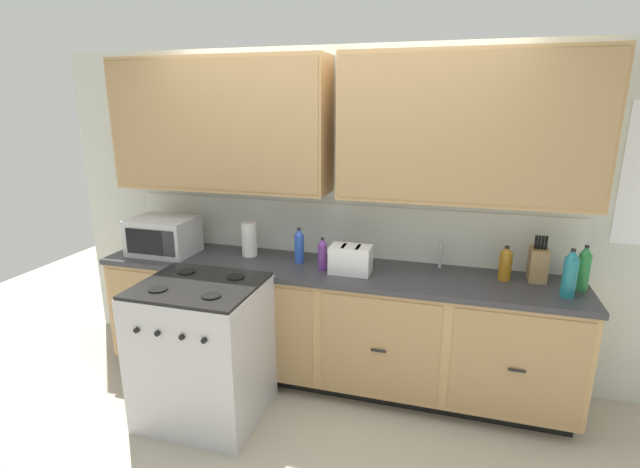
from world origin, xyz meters
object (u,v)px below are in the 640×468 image
(bottle_blue, at_px, (299,246))
(bottle_teal, at_px, (570,274))
(paper_towel_roll, at_px, (249,239))
(stove_range, at_px, (203,351))
(microwave, at_px, (163,236))
(bottle_amber, at_px, (505,263))
(bottle_violet, at_px, (322,254))
(toaster, at_px, (351,259))
(bottle_green, at_px, (584,268))
(knife_block, at_px, (538,264))

(bottle_blue, bearing_deg, bottle_teal, -4.99)
(bottle_teal, bearing_deg, paper_towel_roll, 174.78)
(bottle_teal, bearing_deg, stove_range, -166.65)
(microwave, height_order, bottle_teal, bottle_teal)
(bottle_amber, bearing_deg, bottle_violet, -172.91)
(toaster, xyz_separation_m, bottle_amber, (1.01, 0.15, 0.02))
(paper_towel_roll, height_order, bottle_green, bottle_green)
(bottle_violet, distance_m, bottle_amber, 1.22)
(paper_towel_roll, distance_m, bottle_teal, 2.19)
(stove_range, bearing_deg, bottle_blue, 56.87)
(microwave, distance_m, toaster, 1.49)
(toaster, relative_size, bottle_green, 0.96)
(microwave, bearing_deg, bottle_blue, 4.60)
(knife_block, bearing_deg, microwave, -176.37)
(bottle_violet, bearing_deg, bottle_blue, 152.53)
(toaster, relative_size, paper_towel_roll, 1.08)
(bottle_teal, bearing_deg, toaster, 178.08)
(bottle_amber, height_order, bottle_green, bottle_green)
(paper_towel_roll, relative_size, bottle_green, 0.89)
(knife_block, height_order, bottle_violet, knife_block)
(stove_range, distance_m, paper_towel_roll, 0.91)
(microwave, height_order, paper_towel_roll, microwave)
(knife_block, distance_m, bottle_teal, 0.28)
(paper_towel_roll, height_order, bottle_amber, paper_towel_roll)
(stove_range, xyz_separation_m, bottle_amber, (1.86, 0.72, 0.55))
(stove_range, xyz_separation_m, bottle_teal, (2.20, 0.52, 0.58))
(bottle_amber, bearing_deg, bottle_teal, -29.81)
(bottle_green, distance_m, bottle_teal, 0.18)
(stove_range, distance_m, bottle_blue, 0.98)
(toaster, height_order, bottle_violet, bottle_violet)
(bottle_teal, bearing_deg, bottle_green, 53.72)
(microwave, xyz_separation_m, toaster, (1.49, -0.02, -0.04))
(bottle_blue, xyz_separation_m, bottle_teal, (1.76, -0.15, 0.02))
(toaster, relative_size, bottle_amber, 1.20)
(bottle_violet, distance_m, bottle_blue, 0.23)
(bottle_amber, bearing_deg, toaster, -171.46)
(knife_block, height_order, bottle_amber, knife_block)
(microwave, height_order, knife_block, knife_block)
(microwave, xyz_separation_m, bottle_green, (2.94, 0.08, 0.00))
(toaster, bearing_deg, bottle_teal, -1.92)
(bottle_violet, bearing_deg, knife_block, 7.74)
(bottle_green, bearing_deg, stove_range, -163.90)
(knife_block, bearing_deg, bottle_violet, -172.26)
(knife_block, relative_size, paper_towel_roll, 1.19)
(microwave, distance_m, bottle_amber, 2.50)
(knife_block, bearing_deg, stove_range, -159.75)
(paper_towel_roll, relative_size, bottle_blue, 1.00)
(bottle_green, bearing_deg, microwave, -178.51)
(toaster, xyz_separation_m, paper_towel_roll, (-0.83, 0.15, 0.03))
(toaster, xyz_separation_m, bottle_blue, (-0.41, 0.11, 0.03))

